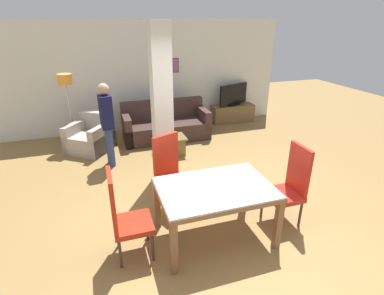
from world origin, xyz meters
TOP-DOWN VIEW (x-y plane):
  - ground_plane at (0.00, 0.00)m, footprint 18.00×18.00m
  - back_wall at (0.00, 4.66)m, footprint 7.20×0.09m
  - divider_pillar at (-0.27, 1.72)m, footprint 0.31×0.32m
  - dining_table at (0.00, 0.00)m, footprint 1.44×1.00m
  - dining_chair_far_left at (-0.36, 0.88)m, footprint 0.60×0.60m
  - dining_chair_head_left at (-1.15, 0.00)m, footprint 0.46×0.46m
  - dining_chair_head_right at (1.12, 0.00)m, footprint 0.46×0.46m
  - sofa at (0.24, 3.74)m, footprint 2.03×0.86m
  - armchair at (-1.51, 3.54)m, footprint 1.15×1.16m
  - coffee_table at (0.11, 2.76)m, footprint 0.63×0.49m
  - bottle at (0.06, 2.70)m, footprint 0.08×0.08m
  - tv_stand at (2.33, 4.38)m, footprint 1.20×0.40m
  - tv_screen at (2.33, 4.38)m, footprint 0.93×0.38m
  - floor_lamp at (-1.87, 3.96)m, footprint 0.30×0.30m
  - standing_person at (-1.15, 2.66)m, footprint 0.25×0.40m

SIDE VIEW (x-z plane):
  - ground_plane at x=0.00m, z-range 0.00..0.00m
  - coffee_table at x=0.11m, z-range 0.01..0.40m
  - tv_stand at x=2.33m, z-range 0.00..0.48m
  - armchair at x=-1.51m, z-range -0.12..0.68m
  - sofa at x=0.24m, z-range -0.14..0.75m
  - bottle at x=0.06m, z-range 0.36..0.63m
  - dining_chair_far_left at x=-0.36m, z-range 0.02..1.18m
  - dining_chair_head_left at x=-1.15m, z-range 0.02..1.18m
  - dining_chair_head_right at x=1.12m, z-range 0.02..1.18m
  - dining_table at x=0.00m, z-range 0.22..0.98m
  - tv_screen at x=2.33m, z-range 0.47..1.06m
  - standing_person at x=-1.15m, z-range 0.12..1.75m
  - divider_pillar at x=-0.27m, z-range 0.00..2.70m
  - back_wall at x=0.00m, z-range 0.00..2.70m
  - floor_lamp at x=-1.87m, z-range 0.55..2.17m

